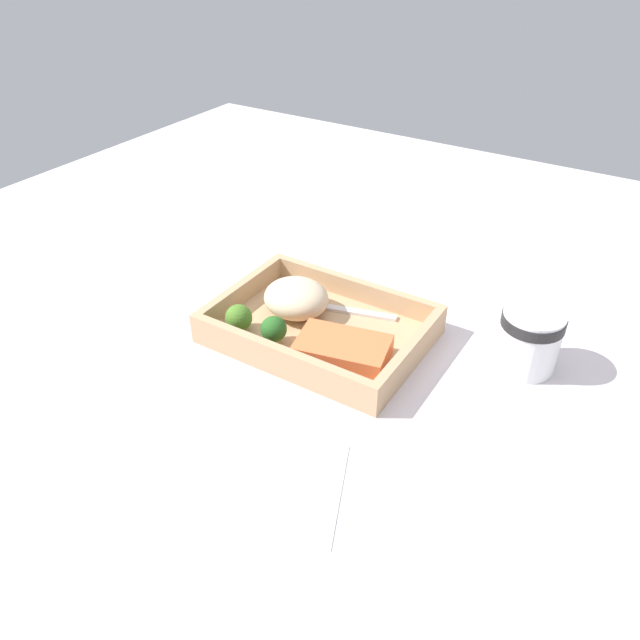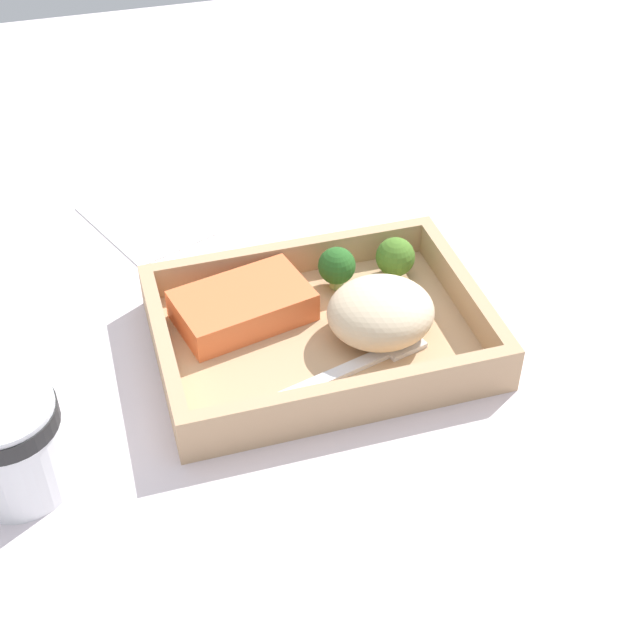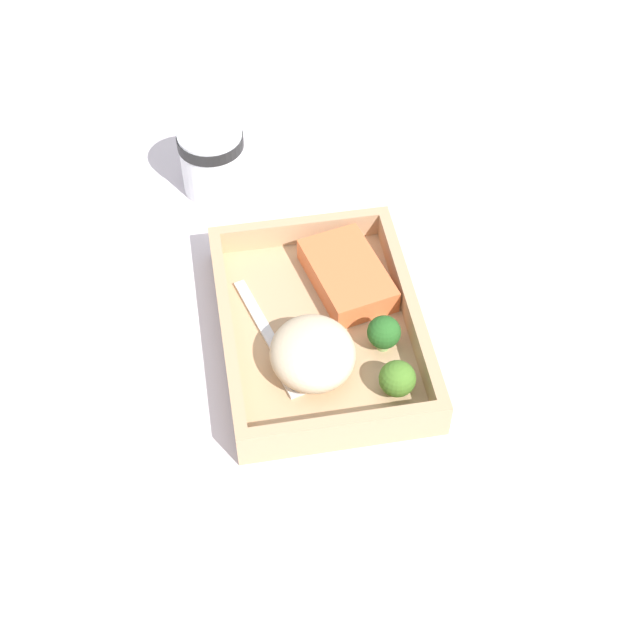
# 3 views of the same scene
# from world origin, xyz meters

# --- Properties ---
(ground_plane) EXTENTS (1.60, 1.60, 0.02)m
(ground_plane) POSITION_xyz_m (0.00, 0.00, -0.01)
(ground_plane) COLOR silver
(takeout_tray) EXTENTS (0.27, 0.20, 0.01)m
(takeout_tray) POSITION_xyz_m (0.00, 0.00, 0.01)
(takeout_tray) COLOR tan
(takeout_tray) RESTS_ON ground_plane
(tray_rim) EXTENTS (0.27, 0.20, 0.03)m
(tray_rim) POSITION_xyz_m (0.00, 0.00, 0.03)
(tray_rim) COLOR tan
(tray_rim) RESTS_ON takeout_tray
(salmon_fillet) EXTENTS (0.12, 0.09, 0.03)m
(salmon_fillet) POSITION_xyz_m (-0.06, 0.04, 0.03)
(salmon_fillet) COLOR orange
(salmon_fillet) RESTS_ON takeout_tray
(mashed_potatoes) EXTENTS (0.09, 0.08, 0.05)m
(mashed_potatoes) POSITION_xyz_m (0.05, -0.02, 0.04)
(mashed_potatoes) COLOR beige
(mashed_potatoes) RESTS_ON takeout_tray
(broccoli_floret_1) EXTENTS (0.04, 0.04, 0.04)m
(broccoli_floret_1) POSITION_xyz_m (0.09, 0.06, 0.03)
(broccoli_floret_1) COLOR #8BA85B
(broccoli_floret_1) RESTS_ON takeout_tray
(broccoli_floret_2) EXTENTS (0.03, 0.03, 0.04)m
(broccoli_floret_2) POSITION_xyz_m (0.03, 0.06, 0.03)
(broccoli_floret_2) COLOR #82A961
(broccoli_floret_2) RESTS_ON takeout_tray
(fork) EXTENTS (0.16, 0.06, 0.00)m
(fork) POSITION_xyz_m (0.01, -0.05, 0.01)
(fork) COLOR silver
(fork) RESTS_ON takeout_tray
(paper_cup) EXTENTS (0.08, 0.08, 0.08)m
(paper_cup) POSITION_xyz_m (-0.25, -0.08, 0.04)
(paper_cup) COLOR white
(paper_cup) RESTS_ON ground_plane
(receipt_slip) EXTENTS (0.13, 0.15, 0.00)m
(receipt_slip) POSITION_xyz_m (-0.12, 0.23, 0.00)
(receipt_slip) COLOR white
(receipt_slip) RESTS_ON ground_plane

